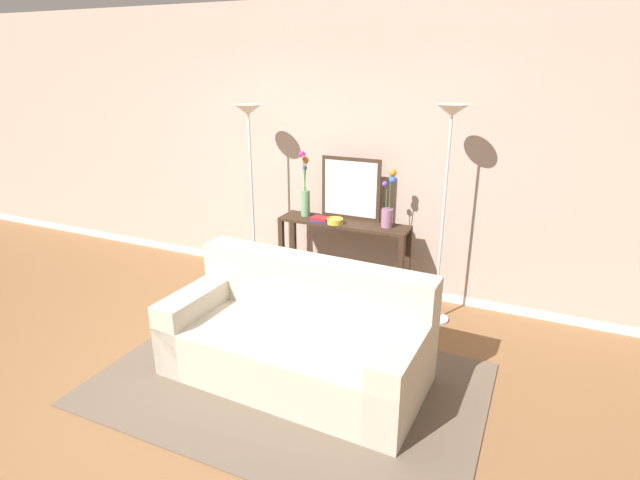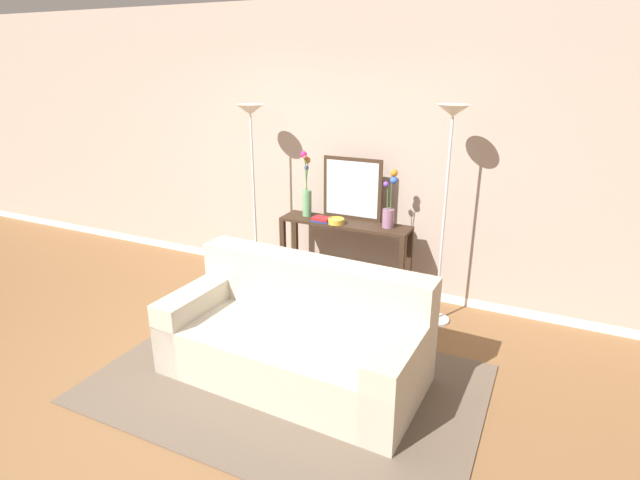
% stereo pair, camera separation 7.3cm
% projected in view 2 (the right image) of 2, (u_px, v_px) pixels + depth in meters
% --- Properties ---
extents(ground_plane, '(16.00, 16.00, 0.02)m').
position_uv_depth(ground_plane, '(208.00, 388.00, 3.86)').
color(ground_plane, brown).
extents(back_wall, '(12.00, 0.15, 2.93)m').
position_uv_depth(back_wall, '(332.00, 150.00, 5.31)').
color(back_wall, white).
rests_on(back_wall, ground).
extents(area_rug, '(2.88, 1.88, 0.01)m').
position_uv_depth(area_rug, '(287.00, 383.00, 3.89)').
color(area_rug, brown).
rests_on(area_rug, ground).
extents(couch, '(2.02, 1.02, 0.88)m').
position_uv_depth(couch, '(296.00, 339.00, 3.92)').
color(couch, '#BCB29E').
rests_on(couch, ground).
extents(console_table, '(1.33, 0.32, 0.83)m').
position_uv_depth(console_table, '(344.00, 247.00, 5.13)').
color(console_table, '#382619').
rests_on(console_table, ground).
extents(floor_lamp_left, '(0.28, 0.28, 1.94)m').
position_uv_depth(floor_lamp_left, '(252.00, 146.00, 5.14)').
color(floor_lamp_left, silver).
rests_on(floor_lamp_left, ground).
extents(floor_lamp_right, '(0.28, 0.28, 2.01)m').
position_uv_depth(floor_lamp_right, '(449.00, 156.00, 4.31)').
color(floor_lamp_right, silver).
rests_on(floor_lamp_right, ground).
extents(wall_mirror, '(0.62, 0.02, 0.62)m').
position_uv_depth(wall_mirror, '(352.00, 189.00, 5.04)').
color(wall_mirror, '#382619').
rests_on(wall_mirror, console_table).
extents(vase_tall_flowers, '(0.10, 0.13, 0.67)m').
position_uv_depth(vase_tall_flowers, '(307.00, 192.00, 5.16)').
color(vase_tall_flowers, '#669E6B').
rests_on(vase_tall_flowers, console_table).
extents(vase_short_flowers, '(0.13, 0.11, 0.57)m').
position_uv_depth(vase_short_flowers, '(389.00, 208.00, 4.81)').
color(vase_short_flowers, gray).
rests_on(vase_short_flowers, console_table).
extents(fruit_bowl, '(0.16, 0.16, 0.05)m').
position_uv_depth(fruit_bowl, '(336.00, 221.00, 4.98)').
color(fruit_bowl, gold).
rests_on(fruit_bowl, console_table).
extents(book_stack, '(0.19, 0.13, 0.05)m').
position_uv_depth(book_stack, '(322.00, 220.00, 5.04)').
color(book_stack, navy).
rests_on(book_stack, console_table).
extents(book_row_under_console, '(0.24, 0.18, 0.13)m').
position_uv_depth(book_row_under_console, '(308.00, 285.00, 5.47)').
color(book_row_under_console, silver).
rests_on(book_row_under_console, ground).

